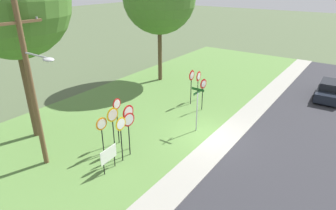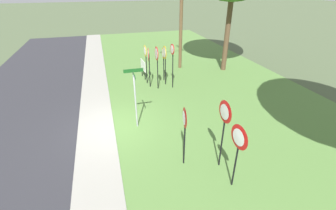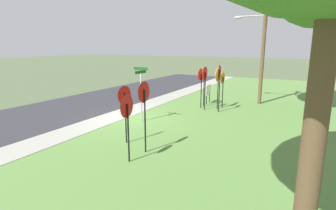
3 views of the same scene
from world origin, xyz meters
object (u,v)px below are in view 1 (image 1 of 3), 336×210
(stop_sign_far_right, at_px, (129,125))
(parked_sedan_distant, at_px, (330,91))
(yield_sign_near_right, at_px, (192,79))
(utility_pole, at_px, (33,84))
(yield_sign_far_left, at_px, (203,87))
(stop_sign_far_left, at_px, (102,128))
(street_name_post, at_px, (197,106))
(stop_sign_near_left, at_px, (113,120))
(stop_sign_near_right, at_px, (121,130))
(yield_sign_near_left, at_px, (199,79))
(notice_board, at_px, (109,156))
(stop_sign_center_tall, at_px, (117,112))
(stop_sign_far_center, at_px, (128,117))

(stop_sign_far_right, height_order, parked_sedan_distant, stop_sign_far_right)
(yield_sign_near_right, height_order, parked_sedan_distant, yield_sign_near_right)
(utility_pole, bearing_deg, yield_sign_far_left, -17.41)
(stop_sign_far_left, bearing_deg, street_name_post, -22.90)
(stop_sign_near_left, distance_m, parked_sedan_distant, 17.38)
(stop_sign_near_right, height_order, parked_sedan_distant, stop_sign_near_right)
(yield_sign_near_left, distance_m, yield_sign_near_right, 1.00)
(stop_sign_near_right, height_order, street_name_post, street_name_post)
(notice_board, bearing_deg, stop_sign_far_right, -1.76)
(stop_sign_near_right, bearing_deg, stop_sign_center_tall, 48.57)
(stop_sign_center_tall, height_order, yield_sign_far_left, stop_sign_center_tall)
(street_name_post, distance_m, utility_pole, 9.00)
(stop_sign_near_right, distance_m, yield_sign_far_left, 7.95)
(utility_pole, distance_m, parked_sedan_distant, 21.12)
(utility_pole, relative_size, notice_board, 6.34)
(notice_board, bearing_deg, street_name_post, -18.25)
(yield_sign_near_right, xyz_separation_m, utility_pole, (-10.77, 2.02, 2.33))
(stop_sign_far_left, bearing_deg, stop_sign_near_right, -77.23)
(stop_sign_far_center, bearing_deg, yield_sign_far_left, -5.51)
(parked_sedan_distant, bearing_deg, street_name_post, 149.36)
(utility_pole, bearing_deg, stop_sign_near_left, -32.63)
(stop_sign_near_left, relative_size, stop_sign_far_right, 1.02)
(stop_sign_far_center, xyz_separation_m, parked_sedan_distant, (14.62, -7.81, -1.32))
(street_name_post, bearing_deg, stop_sign_far_center, 153.55)
(stop_sign_center_tall, height_order, parked_sedan_distant, stop_sign_center_tall)
(stop_sign_near_left, relative_size, stop_sign_near_right, 1.00)
(yield_sign_far_left, distance_m, notice_board, 8.96)
(stop_sign_far_right, xyz_separation_m, parked_sedan_distant, (15.05, -7.40, -1.19))
(stop_sign_center_tall, xyz_separation_m, yield_sign_far_left, (6.76, -1.66, -0.23))
(stop_sign_near_right, relative_size, stop_sign_far_right, 1.01)
(stop_sign_far_left, distance_m, yield_sign_near_left, 9.55)
(stop_sign_far_center, bearing_deg, utility_pole, 144.57)
(stop_sign_near_left, relative_size, yield_sign_near_left, 1.08)
(yield_sign_near_left, relative_size, yield_sign_far_left, 1.00)
(stop_sign_far_right, bearing_deg, stop_sign_far_center, 52.65)
(stop_sign_far_center, distance_m, utility_pole, 4.87)
(stop_sign_far_right, bearing_deg, yield_sign_near_right, 15.53)
(stop_sign_near_left, xyz_separation_m, stop_sign_center_tall, (0.64, 0.29, 0.12))
(stop_sign_near_right, distance_m, yield_sign_near_right, 8.45)
(stop_sign_far_right, bearing_deg, parked_sedan_distant, -17.17)
(stop_sign_near_right, distance_m, stop_sign_center_tall, 1.84)
(stop_sign_near_right, height_order, stop_sign_center_tall, stop_sign_center_tall)
(stop_sign_near_left, height_order, notice_board, stop_sign_near_left)
(stop_sign_near_left, relative_size, notice_board, 2.00)
(stop_sign_near_right, distance_m, utility_pole, 4.55)
(stop_sign_near_right, xyz_separation_m, stop_sign_center_tall, (1.18, 1.40, 0.15))
(yield_sign_far_left, bearing_deg, stop_sign_far_right, -173.95)
(yield_sign_near_right, height_order, notice_board, yield_sign_near_right)
(street_name_post, bearing_deg, yield_sign_near_right, 35.13)
(utility_pole, bearing_deg, notice_board, -64.93)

